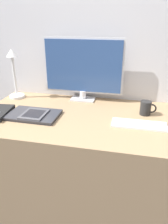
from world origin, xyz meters
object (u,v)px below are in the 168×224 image
object	(u,v)px
coffee_mug	(146,108)
ereader	(34,114)
desk_lamp	(14,73)
laptop	(34,115)
monitor	(83,68)
keyboard	(139,125)

from	to	relation	value
coffee_mug	ereader	bearing A→B (deg)	-163.81
ereader	desk_lamp	xyz separation A→B (m)	(-0.30, 0.33, 0.18)
ereader	desk_lamp	distance (m)	0.48
laptop	coffee_mug	xyz separation A→B (m)	(0.72, 0.19, 0.04)
monitor	ereader	bearing A→B (deg)	-121.15
laptop	coffee_mug	world-z (taller)	coffee_mug
monitor	keyboard	bearing A→B (deg)	-40.37
laptop	ereader	xyz separation A→B (m)	(0.01, -0.02, 0.01)
ereader	desk_lamp	bearing A→B (deg)	132.19
monitor	laptop	distance (m)	0.51
monitor	desk_lamp	distance (m)	0.54
monitor	laptop	world-z (taller)	monitor
monitor	desk_lamp	world-z (taller)	monitor
keyboard	ereader	size ratio (longest dim) A/B	1.86
keyboard	ereader	world-z (taller)	ereader
keyboard	desk_lamp	bearing A→B (deg)	162.67
laptop	coffee_mug	bearing A→B (deg)	14.70
laptop	ereader	size ratio (longest dim) A/B	1.90
laptop	ereader	distance (m)	0.03
desk_lamp	ereader	bearing A→B (deg)	-47.81
monitor	ereader	size ratio (longest dim) A/B	3.44
ereader	desk_lamp	world-z (taller)	desk_lamp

